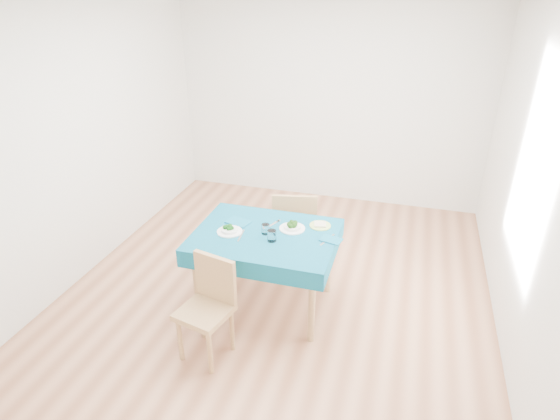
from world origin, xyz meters
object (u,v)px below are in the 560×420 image
(bowl_near, at_px, (229,229))
(bowl_far, at_px, (292,226))
(side_plate, at_px, (320,226))
(chair_near, at_px, (204,308))
(chair_far, at_px, (295,213))
(table, at_px, (266,270))

(bowl_near, xyz_separation_m, bowl_far, (0.51, 0.21, 0.00))
(bowl_near, distance_m, side_plate, 0.81)
(chair_near, bearing_deg, chair_far, 92.18)
(chair_near, distance_m, bowl_far, 1.07)
(chair_far, xyz_separation_m, side_plate, (0.38, -0.57, 0.21))
(chair_far, bearing_deg, side_plate, 111.17)
(table, relative_size, bowl_near, 5.54)
(chair_far, bearing_deg, bowl_far, 89.90)
(table, distance_m, chair_near, 0.81)
(bowl_near, xyz_separation_m, side_plate, (0.74, 0.33, -0.03))
(chair_near, relative_size, chair_far, 0.84)
(chair_far, height_order, bowl_far, chair_far)
(chair_near, bearing_deg, bowl_far, 76.13)
(chair_far, distance_m, bowl_far, 0.75)
(side_plate, bearing_deg, bowl_near, -155.69)
(table, bearing_deg, side_plate, 32.33)
(bowl_far, height_order, side_plate, bowl_far)
(chair_far, bearing_deg, chair_near, 66.64)
(table, distance_m, side_plate, 0.64)
(chair_near, xyz_separation_m, chair_far, (0.31, 1.60, 0.09))
(table, height_order, chair_far, chair_far)
(chair_near, bearing_deg, bowl_near, 107.29)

